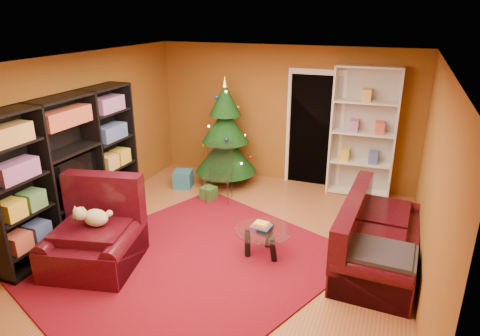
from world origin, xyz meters
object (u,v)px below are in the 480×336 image
at_px(gift_box_green, 209,193).
at_px(dog, 96,218).
at_px(gift_box_red, 221,176).
at_px(sofa, 381,232).
at_px(media_unit, 70,169).
at_px(acrylic_chair, 219,176).
at_px(armchair, 92,235).
at_px(rug, 188,265).
at_px(white_bookshelf, 363,133).
at_px(coffee_table, 263,242).
at_px(gift_box_teal, 183,179).
at_px(christmas_tree, 225,133).

distance_m(gift_box_green, dog, 2.51).
distance_m(gift_box_red, sofa, 3.62).
xyz_separation_m(media_unit, acrylic_chair, (1.51, 1.85, -0.58)).
relative_size(media_unit, gift_box_green, 11.52).
height_order(armchair, acrylic_chair, acrylic_chair).
xyz_separation_m(media_unit, armchair, (0.82, -0.63, -0.58)).
bearing_deg(sofa, rug, 115.99).
bearing_deg(gift_box_green, armchair, -101.69).
relative_size(gift_box_green, white_bookshelf, 0.10).
bearing_deg(armchair, acrylic_chair, 61.80).
xyz_separation_m(dog, sofa, (3.44, 1.38, -0.24)).
relative_size(rug, gift_box_red, 15.71).
bearing_deg(sofa, acrylic_chair, 72.45).
bearing_deg(acrylic_chair, armchair, -117.69).
bearing_deg(dog, coffee_table, 14.07).
xyz_separation_m(dog, acrylic_chair, (0.66, 2.42, -0.23)).
xyz_separation_m(rug, sofa, (2.34, 1.00, 0.44)).
xyz_separation_m(rug, media_unit, (-1.95, 0.19, 1.03)).
xyz_separation_m(white_bookshelf, coffee_table, (-0.96, -2.66, -0.95)).
bearing_deg(gift_box_teal, white_bookshelf, 15.78).
bearing_deg(dog, media_unit, 133.95).
distance_m(gift_box_red, acrylic_chair, 0.94).
xyz_separation_m(gift_box_green, dog, (-0.47, -2.39, 0.57)).
height_order(gift_box_green, white_bookshelf, white_bookshelf).
distance_m(rug, sofa, 2.58).
bearing_deg(gift_box_teal, coffee_table, -39.21).
bearing_deg(christmas_tree, acrylic_chair, -76.22).
distance_m(media_unit, gift_box_teal, 2.43).
xyz_separation_m(gift_box_teal, gift_box_red, (0.58, 0.48, -0.04)).
relative_size(gift_box_red, acrylic_chair, 0.26).
relative_size(rug, coffee_table, 4.74).
distance_m(media_unit, sofa, 4.41).
height_order(media_unit, coffee_table, media_unit).
bearing_deg(sofa, gift_box_teal, 72.42).
bearing_deg(armchair, white_bookshelf, 38.88).
bearing_deg(white_bookshelf, rug, -120.71).
bearing_deg(gift_box_green, white_bookshelf, 26.98).
height_order(rug, christmas_tree, christmas_tree).
bearing_deg(christmas_tree, sofa, -31.68).
height_order(gift_box_teal, dog, dog).
distance_m(white_bookshelf, sofa, 2.42).
xyz_separation_m(white_bookshelf, acrylic_chair, (-2.25, -1.22, -0.69)).
bearing_deg(rug, gift_box_teal, 119.25).
height_order(gift_box_green, dog, dog).
xyz_separation_m(gift_box_red, coffee_table, (1.60, -2.26, 0.09)).
bearing_deg(acrylic_chair, christmas_tree, 91.74).
relative_size(rug, acrylic_chair, 4.01).
xyz_separation_m(armchair, sofa, (3.48, 1.44, -0.01)).
bearing_deg(white_bookshelf, christmas_tree, -171.89).
xyz_separation_m(gift_box_teal, armchair, (0.19, -2.81, 0.30)).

